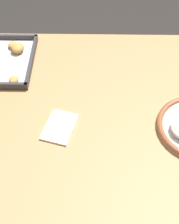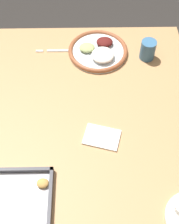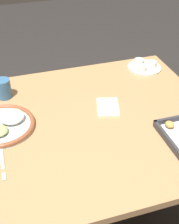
% 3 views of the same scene
% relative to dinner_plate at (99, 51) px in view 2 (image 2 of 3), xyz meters
% --- Properties ---
extents(ground_plane, '(8.00, 8.00, 0.00)m').
position_rel_dinner_plate_xyz_m(ground_plane, '(0.07, 0.36, -0.74)').
color(ground_plane, '#282623').
extents(dining_table, '(0.93, 1.07, 0.72)m').
position_rel_dinner_plate_xyz_m(dining_table, '(0.07, 0.36, -0.12)').
color(dining_table, '#AD7F51').
rests_on(dining_table, ground_plane).
extents(dinner_plate, '(0.27, 0.27, 0.05)m').
position_rel_dinner_plate_xyz_m(dinner_plate, '(0.00, 0.00, 0.00)').
color(dinner_plate, silver).
rests_on(dinner_plate, dining_table).
extents(fork, '(0.21, 0.01, 0.00)m').
position_rel_dinner_plate_xyz_m(fork, '(0.18, -0.02, -0.01)').
color(fork, silver).
rests_on(fork, dining_table).
extents(baking_tray, '(0.31, 0.28, 0.04)m').
position_rel_dinner_plate_xyz_m(baking_tray, '(0.34, 0.73, -0.00)').
color(baking_tray, '#333338').
rests_on(baking_tray, dining_table).
extents(drinking_cup, '(0.07, 0.07, 0.09)m').
position_rel_dinner_plate_xyz_m(drinking_cup, '(-0.22, 0.03, 0.03)').
color(drinking_cup, '#38668E').
rests_on(drinking_cup, dining_table).
extents(napkin, '(0.15, 0.13, 0.01)m').
position_rel_dinner_plate_xyz_m(napkin, '(0.00, 0.46, -0.01)').
color(napkin, white).
rests_on(napkin, dining_table).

